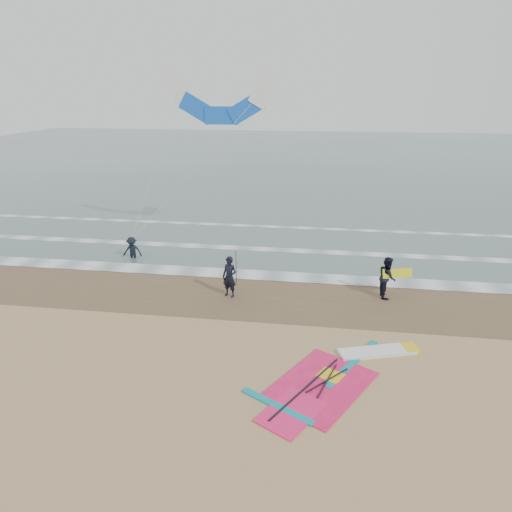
# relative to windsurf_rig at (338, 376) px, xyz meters

# --- Properties ---
(ground) EXTENTS (120.00, 120.00, 0.00)m
(ground) POSITION_rel_windsurf_rig_xyz_m (-1.85, -0.33, -0.04)
(ground) COLOR tan
(ground) RESTS_ON ground
(sea_water) EXTENTS (120.00, 80.00, 0.02)m
(sea_water) POSITION_rel_windsurf_rig_xyz_m (-1.85, 47.67, -0.02)
(sea_water) COLOR #47605E
(sea_water) RESTS_ON ground
(wet_sand_band) EXTENTS (120.00, 5.00, 0.01)m
(wet_sand_band) POSITION_rel_windsurf_rig_xyz_m (-1.85, 5.67, -0.03)
(wet_sand_band) COLOR brown
(wet_sand_band) RESTS_ON ground
(foam_waterline) EXTENTS (120.00, 9.15, 0.02)m
(foam_waterline) POSITION_rel_windsurf_rig_xyz_m (-1.85, 10.11, -0.01)
(foam_waterline) COLOR white
(foam_waterline) RESTS_ON ground
(windsurf_rig) EXTENTS (5.74, 5.43, 0.14)m
(windsurf_rig) POSITION_rel_windsurf_rig_xyz_m (0.00, 0.00, 0.00)
(windsurf_rig) COLOR white
(windsurf_rig) RESTS_ON ground
(person_standing) EXTENTS (0.78, 0.65, 1.83)m
(person_standing) POSITION_rel_windsurf_rig_xyz_m (-4.56, 5.36, 0.88)
(person_standing) COLOR black
(person_standing) RESTS_ON ground
(person_walking) EXTENTS (0.76, 0.94, 1.83)m
(person_walking) POSITION_rel_windsurf_rig_xyz_m (2.18, 6.32, 0.88)
(person_walking) COLOR black
(person_walking) RESTS_ON ground
(person_wading) EXTENTS (1.05, 0.66, 1.56)m
(person_wading) POSITION_rel_windsurf_rig_xyz_m (-10.61, 9.21, 0.74)
(person_wading) COLOR black
(person_wading) RESTS_ON ground
(held_pole) EXTENTS (0.17, 0.86, 1.82)m
(held_pole) POSITION_rel_windsurf_rig_xyz_m (-4.26, 5.36, 1.31)
(held_pole) COLOR black
(held_pole) RESTS_ON ground
(carried_kiteboard) EXTENTS (1.30, 0.51, 0.39)m
(carried_kiteboard) POSITION_rel_windsurf_rig_xyz_m (2.58, 6.22, 1.12)
(carried_kiteboard) COLOR yellow
(carried_kiteboard) RESTS_ON ground
(surf_kite) EXTENTS (7.47, 3.43, 8.55)m
(surf_kite) POSITION_rel_windsurf_rig_xyz_m (-6.32, 12.53, 7.81)
(surf_kite) COLOR white
(surf_kite) RESTS_ON ground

